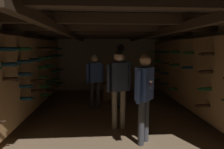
{
  "coord_description": "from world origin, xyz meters",
  "views": [
    {
      "loc": [
        -0.31,
        -4.57,
        1.81
      ],
      "look_at": [
        0.01,
        0.29,
        1.1
      ],
      "focal_mm": 29.08,
      "sensor_mm": 36.0,
      "label": 1
    }
  ],
  "objects_px": {
    "person_guest_near_right": "(144,90)",
    "wine_crate_stack": "(111,92)",
    "person_host_center": "(119,82)",
    "person_guest_rear_center": "(95,76)",
    "person_guest_far_right": "(121,76)",
    "display_bottle": "(113,80)"
  },
  "relations": [
    {
      "from": "person_host_center",
      "to": "person_guest_near_right",
      "type": "height_order",
      "value": "person_host_center"
    },
    {
      "from": "person_guest_near_right",
      "to": "person_host_center",
      "type": "bearing_deg",
      "value": 121.61
    },
    {
      "from": "wine_crate_stack",
      "to": "person_guest_rear_center",
      "type": "bearing_deg",
      "value": -122.56
    },
    {
      "from": "display_bottle",
      "to": "person_guest_far_right",
      "type": "xyz_separation_m",
      "value": [
        0.21,
        -0.82,
        0.27
      ]
    },
    {
      "from": "display_bottle",
      "to": "person_guest_near_right",
      "type": "bearing_deg",
      "value": -82.35
    },
    {
      "from": "wine_crate_stack",
      "to": "person_guest_near_right",
      "type": "distance_m",
      "value": 3.08
    },
    {
      "from": "wine_crate_stack",
      "to": "display_bottle",
      "type": "relative_size",
      "value": 1.71
    },
    {
      "from": "wine_crate_stack",
      "to": "person_guest_near_right",
      "type": "relative_size",
      "value": 0.35
    },
    {
      "from": "person_guest_near_right",
      "to": "person_guest_far_right",
      "type": "xyz_separation_m",
      "value": [
        -0.18,
        2.08,
        -0.04
      ]
    },
    {
      "from": "wine_crate_stack",
      "to": "person_guest_far_right",
      "type": "xyz_separation_m",
      "value": [
        0.27,
        -0.88,
        0.7
      ]
    },
    {
      "from": "person_guest_rear_center",
      "to": "person_guest_near_right",
      "type": "bearing_deg",
      "value": -65.66
    },
    {
      "from": "person_host_center",
      "to": "person_guest_rear_center",
      "type": "bearing_deg",
      "value": 110.76
    },
    {
      "from": "person_host_center",
      "to": "person_guest_near_right",
      "type": "bearing_deg",
      "value": -58.39
    },
    {
      "from": "person_host_center",
      "to": "display_bottle",
      "type": "bearing_deg",
      "value": 89.48
    },
    {
      "from": "person_host_center",
      "to": "person_guest_near_right",
      "type": "distance_m",
      "value": 0.78
    },
    {
      "from": "person_guest_far_right",
      "to": "person_host_center",
      "type": "bearing_deg",
      "value": -99.1
    },
    {
      "from": "person_guest_near_right",
      "to": "wine_crate_stack",
      "type": "bearing_deg",
      "value": 98.63
    },
    {
      "from": "wine_crate_stack",
      "to": "person_guest_rear_center",
      "type": "height_order",
      "value": "person_guest_rear_center"
    },
    {
      "from": "person_host_center",
      "to": "person_guest_near_right",
      "type": "xyz_separation_m",
      "value": [
        0.41,
        -0.66,
        -0.03
      ]
    },
    {
      "from": "person_guest_rear_center",
      "to": "person_guest_far_right",
      "type": "relative_size",
      "value": 0.97
    },
    {
      "from": "person_guest_near_right",
      "to": "display_bottle",
      "type": "bearing_deg",
      "value": 97.65
    },
    {
      "from": "wine_crate_stack",
      "to": "person_guest_far_right",
      "type": "height_order",
      "value": "person_guest_far_right"
    }
  ]
}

